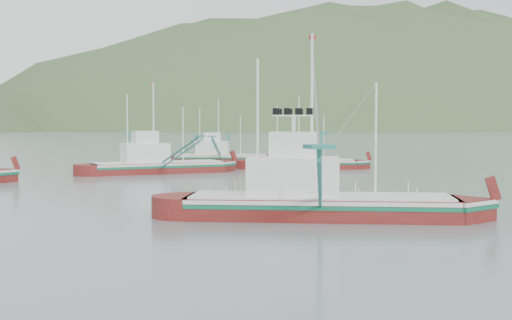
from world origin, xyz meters
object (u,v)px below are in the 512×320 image
object	(u,v)px
main_boat	(318,178)
bg_boat_far	(156,158)
bg_boat_right	(301,153)
bg_boat_extra	(221,149)

from	to	relation	value
main_boat	bg_boat_far	size ratio (longest dim) A/B	1.06
main_boat	bg_boat_right	distance (m)	43.14
main_boat	bg_boat_far	distance (m)	38.64
bg_boat_far	bg_boat_extra	bearing A→B (deg)	47.61
bg_boat_right	bg_boat_far	xyz separation A→B (m)	(-17.83, -2.02, -0.20)
main_boat	bg_boat_right	size ratio (longest dim) A/B	1.23
main_boat	bg_boat_extra	xyz separation A→B (m)	(8.69, 55.13, -0.55)
main_boat	bg_boat_extra	distance (m)	55.81
main_boat	bg_boat_far	bearing A→B (deg)	117.76
bg_boat_far	bg_boat_extra	xyz separation A→B (m)	(11.75, 16.62, 0.24)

